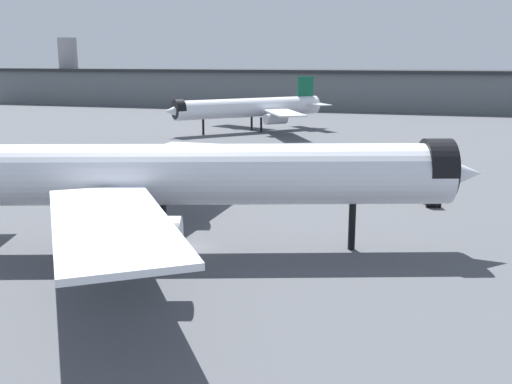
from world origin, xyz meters
The scene contains 8 objects.
ground centered at (0.00, 0.00, 0.00)m, with size 900.00×900.00×0.00m, color #4C4F54.
airliner_near_gate centered at (-0.33, -1.06, 7.64)m, with size 57.91×51.49×17.35m.
airliner_far_taxiway centered at (-25.78, 94.74, 6.15)m, with size 37.21×39.45×13.94m.
terminal_building centered at (-40.67, 171.36, 7.43)m, with size 242.23×34.00×26.90m.
service_truck_front centered at (-22.06, 27.94, 1.59)m, with size 5.95×3.99×3.00m.
baggage_tug_wing centered at (22.65, 26.14, 0.97)m, with size 2.60×3.51×1.85m.
baggage_cart_trailing centered at (-12.41, 31.83, 0.98)m, with size 2.65×2.29×1.82m.
traffic_cone_near_nose centered at (9.10, 32.03, 0.29)m, with size 0.46×0.46×0.57m, color #F2600C.
Camera 1 is at (24.80, -53.76, 19.01)m, focal length 42.27 mm.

